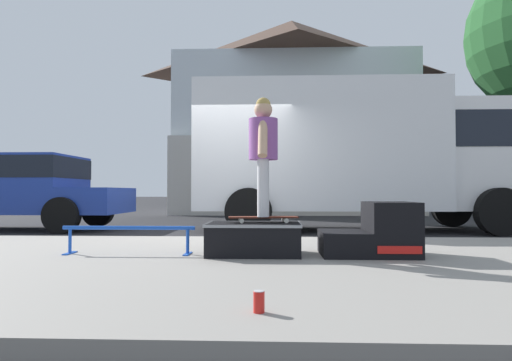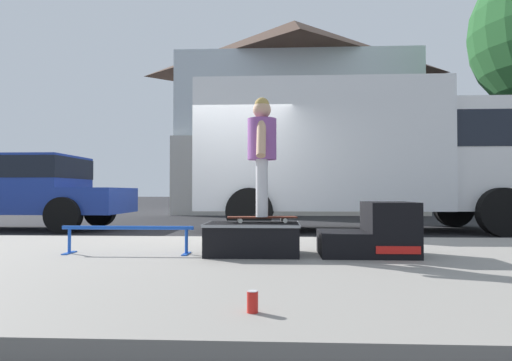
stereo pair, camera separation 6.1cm
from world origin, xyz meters
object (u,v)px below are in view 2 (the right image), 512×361
at_px(skate_box, 253,237).
at_px(pickup_truck_blue, 6,189).
at_px(box_truck, 363,151).
at_px(skateboard, 262,218).
at_px(kicker_ramp, 375,233).
at_px(grind_rail, 128,233).
at_px(soda_can, 253,302).
at_px(skater_kid, 262,146).

height_order(skate_box, pickup_truck_blue, pickup_truck_blue).
bearing_deg(pickup_truck_blue, box_truck, 0.87).
bearing_deg(box_truck, skateboard, -113.01).
distance_m(skateboard, box_truck, 5.23).
bearing_deg(box_truck, pickup_truck_blue, -179.13).
xyz_separation_m(skateboard, box_truck, (1.99, 4.69, 1.17)).
relative_size(kicker_ramp, grind_rail, 0.68).
relative_size(box_truck, pickup_truck_blue, 1.21).
height_order(skateboard, soda_can, skateboard).
bearing_deg(kicker_ramp, skater_kid, 177.82).
bearing_deg(kicker_ramp, soda_can, -116.27).
relative_size(soda_can, box_truck, 0.02).
relative_size(kicker_ramp, pickup_truck_blue, 0.18).
height_order(grind_rail, skateboard, skateboard).
xyz_separation_m(skateboard, soda_can, (0.04, -2.50, -0.35)).
distance_m(skateboard, pickup_truck_blue, 7.42).
height_order(kicker_ramp, skater_kid, skater_kid).
xyz_separation_m(skate_box, skater_kid, (0.10, 0.05, 1.03)).
bearing_deg(skate_box, kicker_ramp, -0.01).
bearing_deg(grind_rail, soda_can, -57.27).
relative_size(skateboard, box_truck, 0.12).
height_order(grind_rail, soda_can, grind_rail).
relative_size(skate_box, grind_rail, 0.69).
xyz_separation_m(skate_box, grind_rail, (-1.42, -0.02, 0.05)).
relative_size(skate_box, skater_kid, 0.77).
xyz_separation_m(skate_box, skateboard, (0.10, 0.05, 0.22)).
xyz_separation_m(kicker_ramp, grind_rail, (-2.77, -0.02, -0.01)).
distance_m(kicker_ramp, skater_kid, 1.58).
height_order(soda_can, box_truck, box_truck).
height_order(soda_can, pickup_truck_blue, pickup_truck_blue).
height_order(skateboard, skater_kid, skater_kid).
xyz_separation_m(skateboard, pickup_truck_blue, (-5.83, 4.58, 0.36)).
bearing_deg(box_truck, kicker_ramp, -98.92).
relative_size(skater_kid, pickup_truck_blue, 0.24).
bearing_deg(soda_can, skateboard, 90.94).
bearing_deg(soda_can, skater_kid, 90.94).
distance_m(grind_rail, pickup_truck_blue, 6.35).
height_order(grind_rail, box_truck, box_truck).
bearing_deg(soda_can, pickup_truck_blue, 129.68).
xyz_separation_m(kicker_ramp, skater_kid, (-1.25, 0.05, 0.97)).
bearing_deg(soda_can, box_truck, 74.81).
distance_m(skate_box, skater_kid, 1.03).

